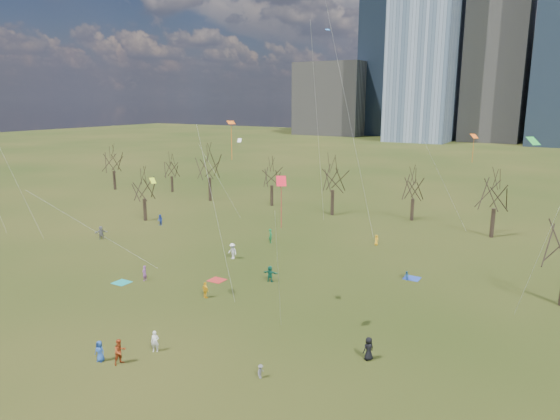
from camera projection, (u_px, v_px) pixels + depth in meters
The scene contains 21 objects.
ground at pixel (209, 315), 42.92m from camera, with size 500.00×500.00×0.00m, color black.
downtown_skyline at pixel (514, 49), 212.05m from camera, with size 212.50×78.00×118.00m.
bare_tree_row at pixel (368, 183), 72.80m from camera, with size 113.04×29.80×9.50m.
blanket_teal at pixel (122, 283), 50.53m from camera, with size 1.60×1.50×0.03m, color teal.
blanket_navy at pixel (412, 278), 51.74m from camera, with size 1.60×1.50×0.03m, color #2441A8.
blanket_crimson at pixel (217, 280), 51.19m from camera, with size 1.60×1.50×0.03m, color #B62924.
person_0 at pixel (100, 351), 35.27m from camera, with size 0.76×0.49×1.55m, color #234999.
person_1 at pixel (155, 341), 36.63m from camera, with size 0.59×0.38×1.61m, color white.
person_2 at pixel (120, 352), 34.90m from camera, with size 0.91×0.71×1.86m, color #9F3916.
person_3 at pixel (261, 371), 33.17m from camera, with size 0.65×0.37×1.00m, color #5B5C5F.
person_4 at pixel (205, 290), 46.49m from camera, with size 0.92×0.38×1.57m, color yellow.
person_5 at pixel (270, 274), 50.65m from camera, with size 1.56×0.50×1.68m, color #16654D.
person_6 at pixel (369, 349), 35.44m from camera, with size 0.84×0.55×1.72m, color black.
person_7 at pixel (144, 273), 50.93m from camera, with size 0.59×0.39×1.61m, color #9550A0.
person_8 at pixel (406, 276), 51.11m from camera, with size 0.47×0.36×0.96m, color #2766A9.
person_9 at pixel (233, 251), 57.89m from camera, with size 1.20×0.69×1.86m, color silver.
person_11 at pixel (101, 233), 66.02m from camera, with size 1.64×0.52×1.77m, color slate.
person_12 at pixel (376, 240), 63.39m from camera, with size 0.66×0.43×1.34m, color yellow.
person_13 at pixel (271, 236), 64.32m from camera, with size 0.68×0.44×1.86m, color #1B793E.
person_14 at pixel (160, 220), 73.05m from camera, with size 0.80×0.62×1.64m, color #263FA5.
kites_airborne at pixel (300, 137), 49.31m from camera, with size 70.01×45.06×33.94m.
Camera 1 is at (25.75, -31.09, 18.24)m, focal length 32.00 mm.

